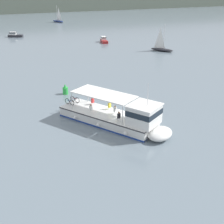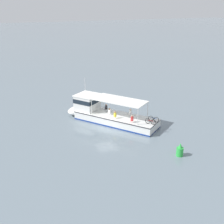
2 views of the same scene
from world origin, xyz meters
name	(u,v)px [view 1 (image 1 of 2)]	position (x,y,z in m)	size (l,w,h in m)	color
ground_plane	(120,117)	(0.00, 0.00, 0.00)	(400.00, 400.00, 0.00)	slate
distant_shoreline	(20,0)	(0.00, 120.16, 4.10)	(400.00, 28.00, 8.21)	#606B5B
ferry_main	(120,118)	(-0.87, -2.29, 1.02)	(9.84, 12.18, 5.32)	white
sailboat_near_starboard	(58,20)	(8.20, 77.42, 0.54)	(3.64, 4.85, 5.40)	navy
sailboat_far_left	(162,48)	(19.98, 27.53, 0.54)	(4.13, 4.60, 5.40)	#232328
motorboat_off_stern	(104,40)	(11.69, 40.33, 0.54)	(1.81, 3.75, 1.26)	maroon
motorboat_mid_channel	(15,35)	(-7.40, 54.39, 0.54)	(3.83, 2.45, 1.26)	#232328
channel_buoy	(65,90)	(-4.12, 9.23, 0.57)	(0.70, 0.70, 1.40)	green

